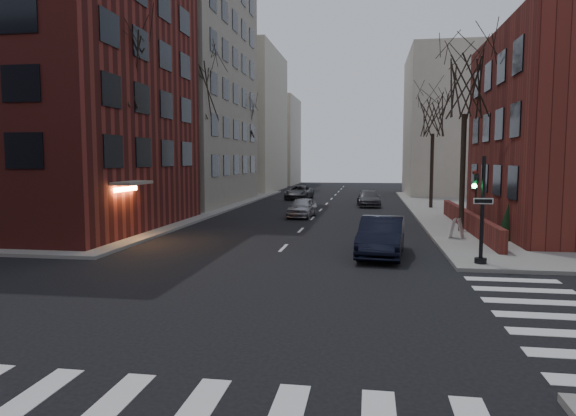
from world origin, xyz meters
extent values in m
plane|color=black|center=(0.00, 0.00, 0.00)|extent=(160.00, 160.00, 0.00)
cube|color=maroon|center=(-15.50, 16.50, 9.00)|extent=(15.00, 15.00, 18.00)
cube|color=gray|center=(-17.00, 34.00, 14.00)|extent=(18.00, 18.00, 28.00)
cube|color=maroon|center=(9.30, 19.00, 0.65)|extent=(0.35, 16.00, 1.00)
cube|color=beige|center=(-15.00, 55.00, 9.00)|extent=(14.00, 16.00, 18.00)
cube|color=beige|center=(15.00, 50.00, 8.00)|extent=(14.00, 14.00, 16.00)
cube|color=beige|center=(-13.00, 72.00, 7.00)|extent=(10.00, 12.00, 14.00)
cylinder|color=black|center=(8.00, 9.00, 2.15)|extent=(0.14, 0.14, 4.00)
cylinder|color=black|center=(8.00, 9.00, 0.25)|extent=(0.44, 0.44, 0.20)
imported|color=black|center=(7.75, 9.00, 3.00)|extent=(0.16, 0.20, 1.00)
sphere|color=#19FF4C|center=(7.68, 8.95, 3.05)|extent=(0.18, 0.18, 0.18)
cube|color=white|center=(8.00, 8.88, 2.50)|extent=(0.70, 0.03, 0.22)
cylinder|color=#2D231C|center=(-8.80, 14.00, 3.47)|extent=(0.28, 0.28, 6.65)
cylinder|color=#2D231C|center=(-8.80, 26.00, 3.65)|extent=(0.28, 0.28, 7.00)
cylinder|color=#2D231C|center=(-8.80, 40.00, 3.30)|extent=(0.28, 0.28, 6.30)
cylinder|color=#2D231C|center=(8.80, 18.00, 3.30)|extent=(0.28, 0.28, 6.30)
cylinder|color=#2D231C|center=(8.80, 32.00, 3.12)|extent=(0.28, 0.28, 5.95)
cylinder|color=black|center=(-8.20, 22.00, 3.15)|extent=(0.12, 0.12, 6.00)
sphere|color=#FFA54C|center=(-8.20, 22.00, 6.25)|extent=(0.36, 0.36, 0.36)
cylinder|color=black|center=(-8.20, 42.00, 3.15)|extent=(0.12, 0.12, 6.00)
sphere|color=#FFA54C|center=(-8.20, 42.00, 6.25)|extent=(0.36, 0.36, 0.36)
imported|color=black|center=(4.37, 10.75, 0.82)|extent=(2.18, 5.09, 1.63)
imported|color=#A5A4A9|center=(-0.80, 24.66, 0.68)|extent=(1.95, 4.14, 1.37)
imported|color=#414045|center=(3.79, 33.91, 0.68)|extent=(2.21, 4.77, 1.35)
imported|color=#3F3F44|center=(-3.26, 40.95, 0.70)|extent=(2.65, 5.18, 1.40)
cube|color=silver|center=(8.14, 15.33, 0.65)|extent=(0.65, 0.74, 0.99)
cone|color=black|center=(10.50, 15.16, 1.04)|extent=(1.17, 1.17, 1.77)
camera|label=1|loc=(3.85, -10.82, 4.02)|focal=32.00mm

